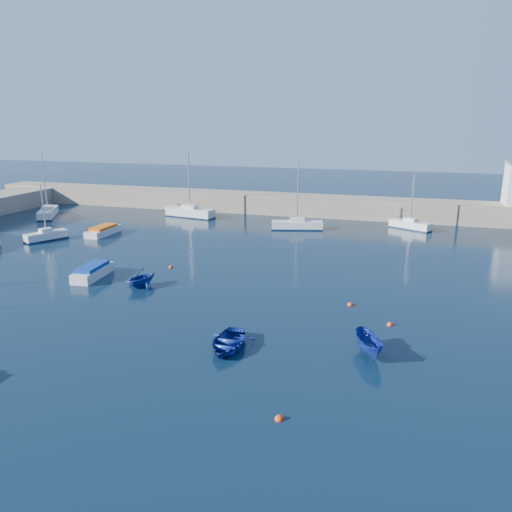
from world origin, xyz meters
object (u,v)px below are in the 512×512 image
(sailboat_7, at_px, (410,225))
(sailboat_6, at_px, (297,225))
(motorboat_1, at_px, (92,271))
(dinghy_left, at_px, (141,278))
(sailboat_5, at_px, (190,212))
(dinghy_center, at_px, (228,342))
(sailboat_3, at_px, (46,236))
(sailboat_4, at_px, (48,212))
(motorboat_2, at_px, (103,231))
(dinghy_right, at_px, (369,345))

(sailboat_7, bearing_deg, sailboat_6, 136.35)
(motorboat_1, bearing_deg, dinghy_left, -16.26)
(sailboat_5, distance_m, sailboat_7, 28.32)
(dinghy_center, bearing_deg, sailboat_5, 114.62)
(sailboat_3, relative_size, dinghy_left, 2.13)
(dinghy_left, bearing_deg, sailboat_4, 159.89)
(motorboat_2, distance_m, dinghy_right, 38.21)
(dinghy_left, bearing_deg, motorboat_1, -170.99)
(sailboat_3, bearing_deg, motorboat_2, 69.55)
(dinghy_center, height_order, dinghy_right, dinghy_right)
(sailboat_3, xyz_separation_m, sailboat_6, (24.94, 13.29, 0.02))
(sailboat_3, xyz_separation_m, sailboat_7, (37.88, 17.24, 0.02))
(sailboat_4, height_order, sailboat_6, sailboat_4)
(sailboat_4, height_order, dinghy_center, sailboat_4)
(motorboat_1, relative_size, motorboat_2, 0.94)
(sailboat_3, distance_m, dinghy_left, 20.72)
(sailboat_4, bearing_deg, dinghy_left, -69.71)
(dinghy_right, bearing_deg, dinghy_center, 167.81)
(sailboat_6, height_order, motorboat_1, sailboat_6)
(sailboat_4, height_order, dinghy_right, sailboat_4)
(motorboat_2, height_order, dinghy_right, dinghy_right)
(dinghy_center, bearing_deg, dinghy_left, 138.46)
(sailboat_5, distance_m, dinghy_right, 43.19)
(motorboat_2, distance_m, dinghy_left, 20.04)
(sailboat_4, xyz_separation_m, sailboat_6, (33.82, 1.92, -0.04))
(sailboat_5, distance_m, dinghy_center, 40.31)
(sailboat_3, distance_m, sailboat_7, 41.62)
(dinghy_center, xyz_separation_m, dinghy_right, (7.85, 1.55, 0.21))
(sailboat_3, xyz_separation_m, dinghy_right, (35.73, -17.68, 0.07))
(dinghy_right, bearing_deg, sailboat_3, 130.30)
(sailboat_7, bearing_deg, motorboat_2, 140.73)
(dinghy_left, distance_m, dinghy_right, 19.33)
(sailboat_5, xyz_separation_m, dinghy_right, (26.16, -34.36, -0.06))
(sailboat_5, distance_m, sailboat_6, 15.74)
(motorboat_2, bearing_deg, sailboat_3, -136.46)
(dinghy_right, bearing_deg, dinghy_left, 136.06)
(sailboat_7, xyz_separation_m, motorboat_1, (-25.33, -27.15, -0.03))
(sailboat_5, relative_size, sailboat_7, 1.34)
(motorboat_1, distance_m, dinghy_left, 5.18)
(sailboat_7, xyz_separation_m, motorboat_2, (-33.53, -13.12, -0.07))
(dinghy_center, bearing_deg, sailboat_7, 72.27)
(sailboat_6, xyz_separation_m, motorboat_1, (-12.39, -23.20, -0.03))
(sailboat_4, height_order, sailboat_5, sailboat_5)
(sailboat_5, relative_size, dinghy_left, 3.14)
(sailboat_5, bearing_deg, sailboat_6, -92.56)
(sailboat_5, bearing_deg, dinghy_right, -132.84)
(sailboat_6, distance_m, motorboat_2, 22.53)
(motorboat_1, bearing_deg, dinghy_center, -36.65)
(sailboat_6, bearing_deg, motorboat_2, 99.43)
(sailboat_7, height_order, dinghy_center, sailboat_7)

